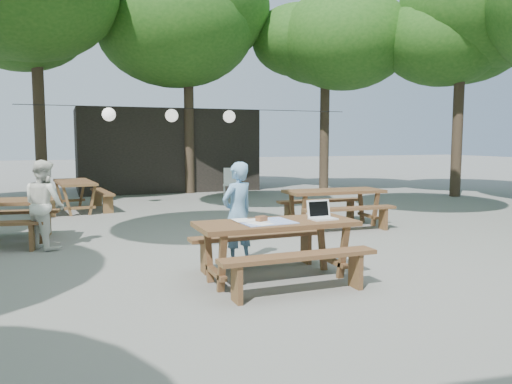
{
  "coord_description": "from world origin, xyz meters",
  "views": [
    {
      "loc": [
        -2.96,
        -7.21,
        1.76
      ],
      "look_at": [
        -0.49,
        -0.88,
        1.05
      ],
      "focal_mm": 35.0,
      "sensor_mm": 36.0,
      "label": 1
    }
  ],
  "objects_px": {
    "main_picnic_table": "(276,250)",
    "woman": "(238,213)",
    "second_person": "(44,204)",
    "plastic_chair": "(231,189)"
  },
  "relations": [
    {
      "from": "main_picnic_table",
      "to": "woman",
      "type": "relative_size",
      "value": 1.37
    },
    {
      "from": "second_person",
      "to": "main_picnic_table",
      "type": "bearing_deg",
      "value": -170.51
    },
    {
      "from": "main_picnic_table",
      "to": "plastic_chair",
      "type": "bearing_deg",
      "value": 75.21
    },
    {
      "from": "woman",
      "to": "main_picnic_table",
      "type": "bearing_deg",
      "value": 77.2
    },
    {
      "from": "woman",
      "to": "second_person",
      "type": "bearing_deg",
      "value": -63.54
    },
    {
      "from": "second_person",
      "to": "plastic_chair",
      "type": "height_order",
      "value": "second_person"
    },
    {
      "from": "main_picnic_table",
      "to": "woman",
      "type": "xyz_separation_m",
      "value": [
        -0.19,
        0.94,
        0.34
      ]
    },
    {
      "from": "woman",
      "to": "plastic_chair",
      "type": "relative_size",
      "value": 1.62
    },
    {
      "from": "second_person",
      "to": "plastic_chair",
      "type": "xyz_separation_m",
      "value": [
        5.06,
        5.68,
        -0.47
      ]
    },
    {
      "from": "plastic_chair",
      "to": "main_picnic_table",
      "type": "bearing_deg",
      "value": -84.46
    }
  ]
}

